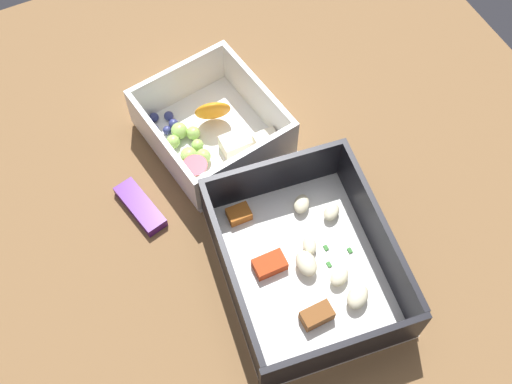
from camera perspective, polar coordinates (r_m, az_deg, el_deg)
The scene contains 4 objects.
table_surface at distance 70.86cm, azimuth -0.99°, elevation -0.50°, with size 80.00×80.00×2.00cm, color brown.
pasta_container at distance 64.23cm, azimuth 4.52°, elevation -6.37°, with size 22.58×18.88×6.38cm.
fruit_bowl at distance 72.17cm, azimuth -4.13°, elevation 5.52°, with size 16.61×15.42×6.16cm.
candy_bar at distance 69.61cm, azimuth -10.46°, elevation -1.31°, with size 7.00×2.40×1.20cm, color #51197A.
Camera 1 is at (-31.81, 14.29, 62.68)cm, focal length 44.06 mm.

